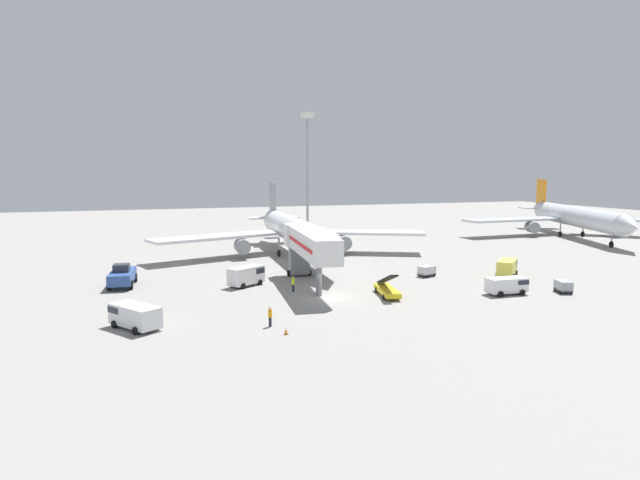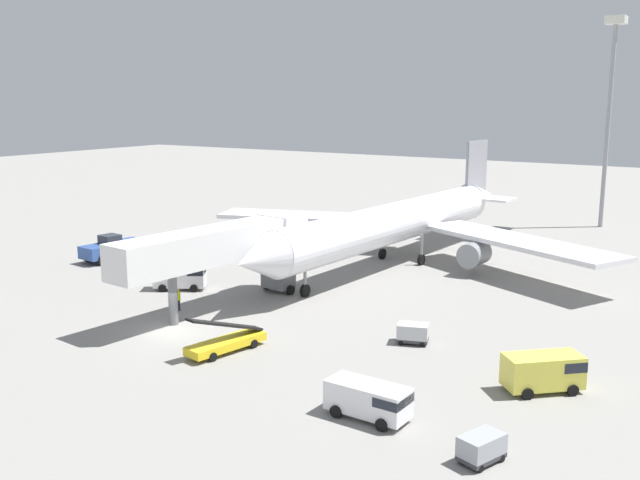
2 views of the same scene
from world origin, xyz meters
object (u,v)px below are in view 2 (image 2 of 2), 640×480
pushback_tug (113,248)px  service_van_outer_left (545,370)px  airplane_at_gate (400,222)px  baggage_cart_outer_right (482,447)px  belt_loader_truck (226,341)px  apron_light_mast (611,84)px  service_van_near_right (370,399)px  service_van_near_left (181,275)px  baggage_cart_far_left (413,332)px  ground_crew_worker_foreground (178,299)px  jet_bridge (225,247)px

pushback_tug → service_van_outer_left: 48.63m
airplane_at_gate → baggage_cart_outer_right: airplane_at_gate is taller
belt_loader_truck → baggage_cart_outer_right: 20.30m
pushback_tug → belt_loader_truck: bearing=-28.6°
service_van_outer_left → apron_light_mast: size_ratio=0.17×
airplane_at_gate → service_van_near_right: airplane_at_gate is taller
airplane_at_gate → belt_loader_truck: airplane_at_gate is taller
service_van_near_left → apron_light_mast: size_ratio=0.18×
service_van_near_right → baggage_cart_far_left: 12.50m
service_van_near_left → service_van_outer_left: (33.41, -5.45, -0.08)m
pushback_tug → baggage_cart_outer_right: pushback_tug is taller
apron_light_mast → baggage_cart_outer_right: bearing=-82.9°
service_van_near_left → service_van_outer_left: 33.85m
pushback_tug → service_van_outer_left: bearing=-12.2°
pushback_tug → belt_loader_truck: 31.58m
service_van_near_left → ground_crew_worker_foreground: (4.32, -4.99, -0.35)m
pushback_tug → apron_light_mast: 63.96m
jet_bridge → apron_light_mast: size_ratio=0.71×
jet_bridge → pushback_tug: 22.70m
belt_loader_truck → service_van_near_left: (-13.59, 10.28, 0.58)m
service_van_near_right → airplane_at_gate: bearing=113.8°
pushback_tug → service_van_outer_left: pushback_tug is taller
service_van_near_right → apron_light_mast: (-1.82, 66.74, 17.27)m
baggage_cart_far_left → apron_light_mast: bearing=88.6°
airplane_at_gate → service_van_near_right: bearing=-66.2°
jet_bridge → pushback_tug: bearing=161.3°
belt_loader_truck → baggage_cart_far_left: bearing=40.0°
belt_loader_truck → service_van_near_right: belt_loader_truck is taller
airplane_at_gate → jet_bridge: size_ratio=2.51×
baggage_cart_outer_right → apron_light_mast: 70.81m
ground_crew_worker_foreground → service_van_near_right: bearing=-22.3°
jet_bridge → service_van_near_right: size_ratio=4.13×
ground_crew_worker_foreground → apron_light_mast: 63.57m
baggage_cart_far_left → airplane_at_gate: bearing=118.4°
jet_bridge → service_van_near_left: jet_bridge is taller
baggage_cart_outer_right → pushback_tug: bearing=156.8°
pushback_tug → service_van_near_right: size_ratio=1.53×
ground_crew_worker_foreground → apron_light_mast: size_ratio=0.07×
belt_loader_truck → service_van_near_right: (13.01, -3.82, 0.35)m
ground_crew_worker_foreground → jet_bridge: bearing=43.8°
apron_light_mast → airplane_at_gate: bearing=-111.7°
jet_bridge → baggage_cart_far_left: bearing=1.1°
airplane_at_gate → baggage_cart_far_left: size_ratio=19.46×
pushback_tug → belt_loader_truck: belt_loader_truck is taller
service_van_near_right → baggage_cart_far_left: size_ratio=1.88×
airplane_at_gate → pushback_tug: (-25.81, -14.83, -2.99)m
airplane_at_gate → pushback_tug: size_ratio=6.78×
airplane_at_gate → apron_light_mast: size_ratio=1.79×
airplane_at_gate → pushback_tug: bearing=-150.1°
belt_loader_truck → ground_crew_worker_foreground: 10.68m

